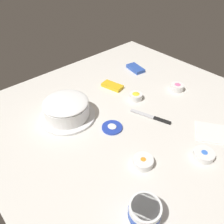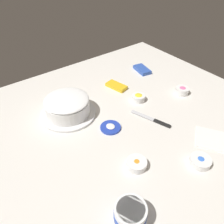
{
  "view_description": "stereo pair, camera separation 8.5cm",
  "coord_description": "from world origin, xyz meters",
  "px_view_note": "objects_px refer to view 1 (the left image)",
  "views": [
    {
      "loc": [
        -0.61,
        0.73,
        0.81
      ],
      "look_at": [
        0.09,
        0.1,
        0.04
      ],
      "focal_mm": 35.66,
      "sensor_mm": 36.0,
      "label": 1
    },
    {
      "loc": [
        -0.66,
        0.66,
        0.81
      ],
      "look_at": [
        0.09,
        0.1,
        0.04
      ],
      "focal_mm": 35.66,
      "sensor_mm": 36.0,
      "label": 2
    }
  ],
  "objects_px": {
    "frosting_tub": "(145,212)",
    "frosting_tub_lid": "(112,127)",
    "spreading_knife": "(154,118)",
    "candy_box_lower": "(135,68)",
    "sprinkle_bowl_blue": "(204,154)",
    "sprinkle_bowl_pink": "(177,87)",
    "paper_napkin": "(211,133)",
    "sprinkle_bowl_orange": "(143,161)",
    "frosted_cake": "(67,109)",
    "candy_box_upper": "(112,86)",
    "sprinkle_bowl_yellow": "(136,96)"
  },
  "relations": [
    {
      "from": "spreading_knife",
      "to": "candy_box_lower",
      "type": "xyz_separation_m",
      "value": [
        0.44,
        -0.33,
        0.01
      ]
    },
    {
      "from": "frosted_cake",
      "to": "frosting_tub",
      "type": "height_order",
      "value": "frosted_cake"
    },
    {
      "from": "frosting_tub_lid",
      "to": "sprinkle_bowl_orange",
      "type": "relative_size",
      "value": 1.18
    },
    {
      "from": "sprinkle_bowl_pink",
      "to": "paper_napkin",
      "type": "bearing_deg",
      "value": 150.28
    },
    {
      "from": "spreading_knife",
      "to": "sprinkle_bowl_yellow",
      "type": "height_order",
      "value": "sprinkle_bowl_yellow"
    },
    {
      "from": "sprinkle_bowl_orange",
      "to": "sprinkle_bowl_yellow",
      "type": "distance_m",
      "value": 0.49
    },
    {
      "from": "sprinkle_bowl_blue",
      "to": "paper_napkin",
      "type": "distance_m",
      "value": 0.18
    },
    {
      "from": "frosting_tub",
      "to": "sprinkle_bowl_yellow",
      "type": "relative_size",
      "value": 1.47
    },
    {
      "from": "frosting_tub_lid",
      "to": "sprinkle_bowl_yellow",
      "type": "bearing_deg",
      "value": -71.21
    },
    {
      "from": "sprinkle_bowl_pink",
      "to": "candy_box_upper",
      "type": "height_order",
      "value": "sprinkle_bowl_pink"
    },
    {
      "from": "sprinkle_bowl_blue",
      "to": "sprinkle_bowl_pink",
      "type": "xyz_separation_m",
      "value": [
        0.41,
        -0.37,
        0.01
      ]
    },
    {
      "from": "frosted_cake",
      "to": "candy_box_lower",
      "type": "distance_m",
      "value": 0.68
    },
    {
      "from": "candy_box_lower",
      "to": "candy_box_upper",
      "type": "xyz_separation_m",
      "value": [
        -0.06,
        0.29,
        -0.0
      ]
    },
    {
      "from": "paper_napkin",
      "to": "candy_box_lower",
      "type": "bearing_deg",
      "value": -15.38
    },
    {
      "from": "sprinkle_bowl_blue",
      "to": "sprinkle_bowl_pink",
      "type": "height_order",
      "value": "sprinkle_bowl_pink"
    },
    {
      "from": "sprinkle_bowl_orange",
      "to": "paper_napkin",
      "type": "relative_size",
      "value": 0.61
    },
    {
      "from": "frosted_cake",
      "to": "paper_napkin",
      "type": "height_order",
      "value": "frosted_cake"
    },
    {
      "from": "spreading_knife",
      "to": "sprinkle_bowl_pink",
      "type": "relative_size",
      "value": 2.75
    },
    {
      "from": "frosted_cake",
      "to": "sprinkle_bowl_blue",
      "type": "relative_size",
      "value": 3.24
    },
    {
      "from": "spreading_knife",
      "to": "sprinkle_bowl_blue",
      "type": "relative_size",
      "value": 2.42
    },
    {
      "from": "sprinkle_bowl_pink",
      "to": "candy_box_upper",
      "type": "distance_m",
      "value": 0.42
    },
    {
      "from": "frosting_tub",
      "to": "sprinkle_bowl_orange",
      "type": "relative_size",
      "value": 1.29
    },
    {
      "from": "frosted_cake",
      "to": "spreading_knife",
      "type": "xyz_separation_m",
      "value": [
        -0.33,
        -0.34,
        -0.05
      ]
    },
    {
      "from": "frosted_cake",
      "to": "candy_box_upper",
      "type": "height_order",
      "value": "frosted_cake"
    },
    {
      "from": "frosted_cake",
      "to": "frosting_tub",
      "type": "bearing_deg",
      "value": 170.66
    },
    {
      "from": "frosting_tub",
      "to": "sprinkle_bowl_yellow",
      "type": "distance_m",
      "value": 0.73
    },
    {
      "from": "frosting_tub_lid",
      "to": "paper_napkin",
      "type": "relative_size",
      "value": 0.72
    },
    {
      "from": "spreading_knife",
      "to": "sprinkle_bowl_blue",
      "type": "xyz_separation_m",
      "value": [
        -0.33,
        0.04,
        0.01
      ]
    },
    {
      "from": "frosted_cake",
      "to": "paper_napkin",
      "type": "bearing_deg",
      "value": -141.8
    },
    {
      "from": "frosting_tub",
      "to": "candy_box_lower",
      "type": "height_order",
      "value": "frosting_tub"
    },
    {
      "from": "frosting_tub_lid",
      "to": "sprinkle_bowl_blue",
      "type": "distance_m",
      "value": 0.46
    },
    {
      "from": "sprinkle_bowl_blue",
      "to": "paper_napkin",
      "type": "height_order",
      "value": "sprinkle_bowl_blue"
    },
    {
      "from": "sprinkle_bowl_blue",
      "to": "sprinkle_bowl_yellow",
      "type": "xyz_separation_m",
      "value": [
        0.52,
        -0.1,
        0.0
      ]
    },
    {
      "from": "sprinkle_bowl_orange",
      "to": "candy_box_upper",
      "type": "bearing_deg",
      "value": -30.01
    },
    {
      "from": "paper_napkin",
      "to": "sprinkle_bowl_orange",
      "type": "bearing_deg",
      "value": 75.45
    },
    {
      "from": "candy_box_lower",
      "to": "frosting_tub",
      "type": "bearing_deg",
      "value": 145.45
    },
    {
      "from": "sprinkle_bowl_pink",
      "to": "candy_box_lower",
      "type": "bearing_deg",
      "value": 0.77
    },
    {
      "from": "sprinkle_bowl_orange",
      "to": "candy_box_lower",
      "type": "distance_m",
      "value": 0.86
    },
    {
      "from": "frosting_tub",
      "to": "frosting_tub_lid",
      "type": "bearing_deg",
      "value": -28.45
    },
    {
      "from": "frosting_tub_lid",
      "to": "candy_box_lower",
      "type": "distance_m",
      "value": 0.65
    },
    {
      "from": "frosting_tub_lid",
      "to": "sprinkle_bowl_pink",
      "type": "xyz_separation_m",
      "value": [
        -0.01,
        -0.56,
        0.02
      ]
    },
    {
      "from": "frosting_tub_lid",
      "to": "candy_box_upper",
      "type": "bearing_deg",
      "value": -42.45
    },
    {
      "from": "sprinkle_bowl_blue",
      "to": "sprinkle_bowl_yellow",
      "type": "distance_m",
      "value": 0.53
    },
    {
      "from": "spreading_knife",
      "to": "candy_box_lower",
      "type": "distance_m",
      "value": 0.55
    },
    {
      "from": "frosting_tub_lid",
      "to": "candy_box_upper",
      "type": "distance_m",
      "value": 0.39
    },
    {
      "from": "candy_box_lower",
      "to": "paper_napkin",
      "type": "relative_size",
      "value": 0.93
    },
    {
      "from": "sprinkle_bowl_pink",
      "to": "sprinkle_bowl_orange",
      "type": "bearing_deg",
      "value": 112.17
    },
    {
      "from": "frosted_cake",
      "to": "spreading_knife",
      "type": "bearing_deg",
      "value": -133.8
    },
    {
      "from": "sprinkle_bowl_pink",
      "to": "paper_napkin",
      "type": "height_order",
      "value": "sprinkle_bowl_pink"
    },
    {
      "from": "sprinkle_bowl_yellow",
      "to": "spreading_knife",
      "type": "bearing_deg",
      "value": 162.64
    }
  ]
}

